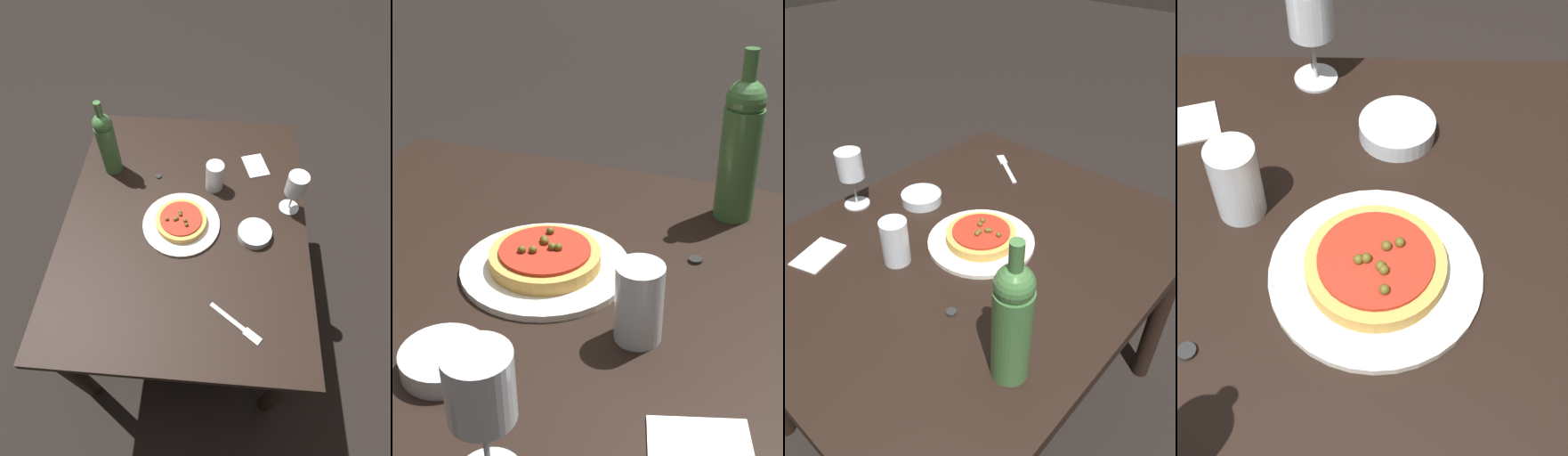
# 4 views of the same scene
# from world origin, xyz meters

# --- Properties ---
(ground_plane) EXTENTS (14.00, 14.00, 0.00)m
(ground_plane) POSITION_xyz_m (0.00, 0.00, 0.00)
(ground_plane) COLOR black
(dining_table) EXTENTS (1.14, 0.91, 0.70)m
(dining_table) POSITION_xyz_m (0.00, 0.00, 0.61)
(dining_table) COLOR black
(dining_table) RESTS_ON ground_plane
(dinner_plate) EXTENTS (0.29, 0.29, 0.01)m
(dinner_plate) POSITION_xyz_m (-0.03, 0.01, 0.71)
(dinner_plate) COLOR white
(dinner_plate) RESTS_ON dining_table
(pizza) EXTENTS (0.19, 0.19, 0.04)m
(pizza) POSITION_xyz_m (-0.03, 0.01, 0.73)
(pizza) COLOR gold
(pizza) RESTS_ON dinner_plate
(wine_glass) EXTENTS (0.08, 0.08, 0.18)m
(wine_glass) POSITION_xyz_m (0.08, -0.39, 0.83)
(wine_glass) COLOR silver
(wine_glass) RESTS_ON dining_table
(wine_bottle) EXTENTS (0.07, 0.07, 0.32)m
(wine_bottle) POSITION_xyz_m (0.23, 0.32, 0.85)
(wine_bottle) COLOR #3D6B38
(wine_bottle) RESTS_ON dining_table
(water_cup) EXTENTS (0.07, 0.07, 0.12)m
(water_cup) POSITION_xyz_m (0.17, -0.10, 0.77)
(water_cup) COLOR silver
(water_cup) RESTS_ON dining_table
(side_bowl) EXTENTS (0.12, 0.12, 0.03)m
(side_bowl) POSITION_xyz_m (-0.06, -0.26, 0.72)
(side_bowl) COLOR silver
(side_bowl) RESTS_ON dining_table
(fork) EXTENTS (0.13, 0.17, 0.00)m
(fork) POSITION_xyz_m (-0.40, -0.20, 0.71)
(fork) COLOR silver
(fork) RESTS_ON dining_table
(paper_napkin) EXTENTS (0.14, 0.12, 0.00)m
(paper_napkin) POSITION_xyz_m (0.29, -0.27, 0.71)
(paper_napkin) COLOR white
(paper_napkin) RESTS_ON dining_table
(bottle_cap) EXTENTS (0.02, 0.02, 0.01)m
(bottle_cap) POSITION_xyz_m (0.20, 0.13, 0.71)
(bottle_cap) COLOR black
(bottle_cap) RESTS_ON dining_table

